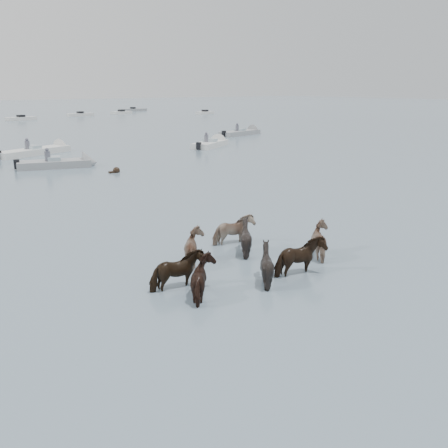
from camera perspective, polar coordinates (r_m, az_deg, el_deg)
ground at (r=13.43m, az=-0.74°, el=-6.37°), size 400.00×400.00×0.00m
pony_herd at (r=14.04m, az=2.74°, el=-3.65°), size 6.40×4.13×1.29m
swimming_pony at (r=30.63m, az=-12.70°, el=6.16°), size 0.72×0.44×0.44m
motorboat_b at (r=33.65m, az=-18.18°, el=6.82°), size 5.24×3.01×1.92m
motorboat_c at (r=41.25m, az=-20.75°, el=8.13°), size 6.66×3.87×1.92m
motorboat_d at (r=43.55m, az=-1.26°, el=9.51°), size 5.17×3.86×1.92m
motorboat_e at (r=54.42m, az=2.42°, el=10.78°), size 6.16×2.79×1.92m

